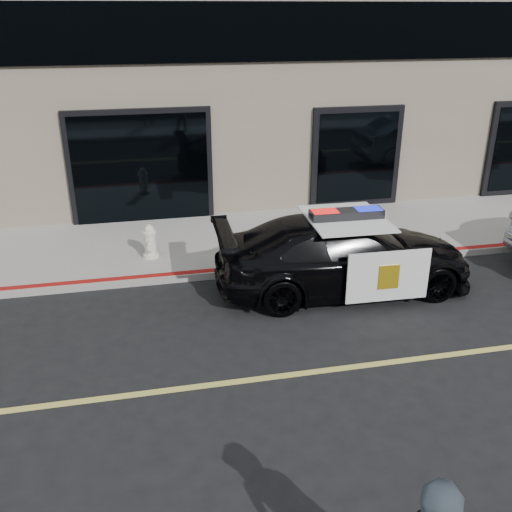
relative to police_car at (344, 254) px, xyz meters
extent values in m
plane|color=black|center=(-2.62, -2.58, -0.72)|extent=(120.00, 120.00, 0.00)
cube|color=gray|center=(-2.62, 2.67, -0.65)|extent=(60.00, 3.50, 0.15)
imported|color=black|center=(0.00, 0.00, -0.01)|extent=(2.25, 5.01, 1.42)
cube|color=white|center=(0.44, -1.03, -0.03)|extent=(1.52, 0.07, 0.95)
cube|color=white|center=(0.50, 1.01, -0.03)|extent=(1.52, 0.07, 0.95)
cube|color=white|center=(0.00, 0.00, 0.71)|extent=(1.47, 1.74, 0.02)
cube|color=gold|center=(0.44, -1.06, -0.03)|extent=(0.38, 0.02, 0.45)
cube|color=black|center=(0.00, 0.00, 0.80)|extent=(1.37, 0.39, 0.17)
cube|color=red|center=(-0.42, 0.01, 0.81)|extent=(0.48, 0.32, 0.15)
cube|color=#0C19CC|center=(0.41, -0.01, 0.81)|extent=(0.48, 0.32, 0.15)
cylinder|color=white|center=(-3.58, 1.95, -0.53)|extent=(0.33, 0.33, 0.07)
cylinder|color=white|center=(-3.58, 1.95, -0.27)|extent=(0.24, 0.24, 0.46)
cylinder|color=white|center=(-3.58, 1.95, -0.02)|extent=(0.29, 0.29, 0.06)
sphere|color=white|center=(-3.58, 1.95, 0.04)|extent=(0.21, 0.21, 0.21)
cylinder|color=white|center=(-3.58, 1.95, 0.13)|extent=(0.06, 0.06, 0.06)
cylinder|color=white|center=(-3.58, 2.11, -0.20)|extent=(0.12, 0.11, 0.12)
cylinder|color=white|center=(-3.58, 1.79, -0.20)|extent=(0.12, 0.11, 0.12)
cylinder|color=white|center=(-3.58, 1.76, -0.27)|extent=(0.16, 0.13, 0.16)
camera|label=1|loc=(-3.70, -9.37, 4.29)|focal=40.00mm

